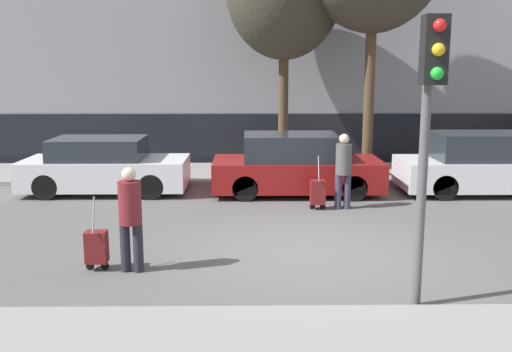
% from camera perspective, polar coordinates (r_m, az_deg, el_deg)
% --- Properties ---
extents(ground_plane, '(80.00, 80.00, 0.00)m').
position_cam_1_polar(ground_plane, '(9.68, 4.97, -7.50)').
color(ground_plane, '#565451').
extents(sidewalk_far, '(28.00, 3.00, 0.12)m').
position_cam_1_polar(sidewalk_far, '(16.44, 2.54, 0.30)').
color(sidewalk_far, gray).
rests_on(sidewalk_far, ground_plane).
extents(building_facade, '(28.00, 3.11, 9.43)m').
position_cam_1_polar(building_facade, '(19.97, 2.01, 15.50)').
color(building_facade, gray).
rests_on(building_facade, ground_plane).
extents(parked_car_0, '(3.97, 1.80, 1.36)m').
position_cam_1_polar(parked_car_0, '(14.52, -14.92, 0.89)').
color(parked_car_0, silver).
rests_on(parked_car_0, ground_plane).
extents(parked_car_1, '(4.07, 1.84, 1.47)m').
position_cam_1_polar(parked_car_1, '(13.94, 3.92, 1.00)').
color(parked_car_1, maroon).
rests_on(parked_car_1, ground_plane).
extents(parked_car_2, '(4.38, 1.75, 1.49)m').
position_cam_1_polar(parked_car_2, '(15.06, 22.16, 0.99)').
color(parked_car_2, silver).
rests_on(parked_car_2, ground_plane).
extents(pedestrian_left, '(0.35, 0.34, 1.60)m').
position_cam_1_polar(pedestrian_left, '(8.67, -12.46, -3.67)').
color(pedestrian_left, '#23232D').
rests_on(pedestrian_left, ground_plane).
extents(trolley_left, '(0.34, 0.29, 1.14)m').
position_cam_1_polar(trolley_left, '(9.00, -15.66, -6.86)').
color(trolley_left, maroon).
rests_on(trolley_left, ground_plane).
extents(pedestrian_right, '(0.35, 0.34, 1.65)m').
position_cam_1_polar(pedestrian_right, '(12.44, 8.73, 0.91)').
color(pedestrian_right, '#383347').
rests_on(pedestrian_right, ground_plane).
extents(trolley_right, '(0.34, 0.29, 1.18)m').
position_cam_1_polar(trolley_right, '(12.43, 6.20, -1.63)').
color(trolley_right, maroon).
rests_on(trolley_right, ground_plane).
extents(traffic_light, '(0.28, 0.47, 3.62)m').
position_cam_1_polar(traffic_light, '(7.13, 16.94, 6.83)').
color(traffic_light, '#515154').
rests_on(traffic_light, ground_plane).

